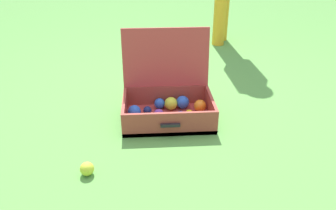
% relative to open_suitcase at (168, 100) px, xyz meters
% --- Properties ---
extents(ground_plane, '(16.00, 16.00, 0.00)m').
position_rel_open_suitcase_xyz_m(ground_plane, '(0.07, -0.03, -0.11)').
color(ground_plane, '#569342').
extents(open_suitcase, '(0.54, 0.44, 0.52)m').
position_rel_open_suitcase_xyz_m(open_suitcase, '(0.00, 0.00, 0.00)').
color(open_suitcase, '#B23838').
rests_on(open_suitcase, ground).
extents(stray_ball_on_grass, '(0.07, 0.07, 0.07)m').
position_rel_open_suitcase_xyz_m(stray_ball_on_grass, '(-0.42, -0.54, -0.08)').
color(stray_ball_on_grass, '#CCDB38').
rests_on(stray_ball_on_grass, ground).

